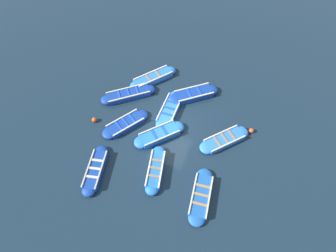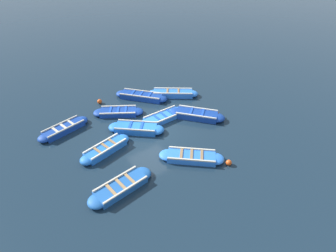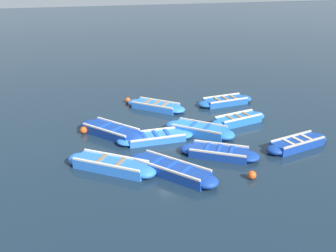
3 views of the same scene
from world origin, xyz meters
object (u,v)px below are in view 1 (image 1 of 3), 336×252
boat_centre (224,140)px  boat_far_corner (156,170)px  boat_mid_row (170,109)px  buoy_orange_near (251,131)px  boat_outer_left (201,196)px  buoy_white_drifting (94,120)px  boat_near_quay (159,134)px  boat_broadside (126,124)px  boat_drifting (194,94)px  boat_stern_in (153,78)px  boat_end_of_row (128,94)px  boat_tucked (95,170)px  buoy_yellow_far (206,85)px

boat_centre → boat_far_corner: bearing=138.0°
boat_mid_row → buoy_orange_near: 5.42m
boat_outer_left → buoy_white_drifting: bearing=74.2°
boat_near_quay → boat_far_corner: bearing=-162.2°
buoy_orange_near → boat_far_corner: bearing=136.4°
boat_broadside → boat_drifting: bearing=-39.0°
boat_near_quay → boat_stern_in: 4.97m
boat_outer_left → boat_drifting: boat_drifting is taller
boat_outer_left → boat_drifting: size_ratio=1.01×
boat_outer_left → boat_near_quay: 4.54m
boat_end_of_row → boat_tucked: 5.89m
buoy_yellow_far → boat_stern_in: bearing=101.7°
boat_stern_in → buoy_white_drifting: 5.29m
boat_outer_left → boat_near_quay: size_ratio=1.08×
boat_tucked → buoy_yellow_far: (8.74, -3.88, -0.02)m
boat_outer_left → boat_far_corner: (0.50, 2.87, 0.03)m
boat_drifting → boat_far_corner: 6.24m
boat_broadside → boat_drifting: (4.00, -3.24, 0.04)m
buoy_yellow_far → boat_broadside: bearing=144.0°
boat_broadside → buoy_white_drifting: size_ratio=10.12×
boat_outer_left → boat_stern_in: bearing=39.7°
boat_stern_in → boat_mid_row: size_ratio=0.99×
boat_broadside → buoy_orange_near: bearing=-71.7°
boat_outer_left → buoy_orange_near: boat_outer_left is taller
boat_near_quay → boat_broadside: boat_near_quay is taller
boat_centre → boat_outer_left: bearing=176.6°
buoy_orange_near → boat_broadside: bearing=108.3°
buoy_white_drifting → boat_outer_left: bearing=-105.8°
boat_broadside → buoy_white_drifting: bearing=103.1°
boat_broadside → boat_far_corner: 3.80m
boat_stern_in → buoy_yellow_far: (0.79, -3.79, -0.03)m
boat_far_corner → boat_tucked: bearing=112.3°
boat_broadside → buoy_yellow_far: boat_broadside is taller
boat_outer_left → boat_tucked: bearing=97.6°
boat_tucked → boat_mid_row: boat_tucked is taller
boat_stern_in → buoy_orange_near: size_ratio=11.62×
boat_far_corner → buoy_white_drifting: boat_far_corner is taller
boat_drifting → boat_end_of_row: bearing=112.2°
boat_far_corner → buoy_white_drifting: 5.40m
boat_near_quay → buoy_orange_near: size_ratio=10.46×
boat_near_quay → boat_broadside: bearing=91.0°
boat_outer_left → boat_centre: 3.95m
boat_drifting → boat_outer_left: bearing=-158.2°
boat_tucked → buoy_yellow_far: bearing=-23.9°
boat_stern_in → buoy_orange_near: boat_stern_in is taller
buoy_orange_near → boat_centre: bearing=132.6°
boat_far_corner → buoy_yellow_far: boat_far_corner is taller
boat_drifting → boat_centre: 4.05m
boat_drifting → buoy_yellow_far: bearing=-24.1°
boat_centre → buoy_orange_near: bearing=-47.4°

